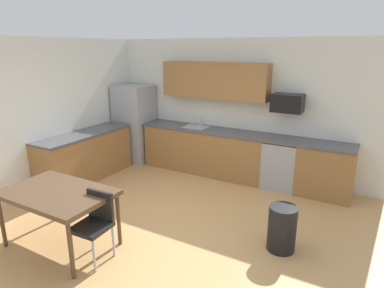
{
  "coord_description": "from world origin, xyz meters",
  "views": [
    {
      "loc": [
        2.53,
        -3.48,
        2.52
      ],
      "look_at": [
        0.0,
        1.0,
        1.0
      ],
      "focal_mm": 30.64,
      "sensor_mm": 36.0,
      "label": 1
    }
  ],
  "objects_px": {
    "refrigerator": "(135,124)",
    "chair_near_table": "(95,220)",
    "microwave": "(288,103)",
    "oven_range": "(281,164)",
    "trash_bin": "(282,228)",
    "dining_table": "(57,196)"
  },
  "relations": [
    {
      "from": "oven_range",
      "to": "trash_bin",
      "type": "bearing_deg",
      "value": -74.73
    },
    {
      "from": "refrigerator",
      "to": "microwave",
      "type": "bearing_deg",
      "value": 3.08
    },
    {
      "from": "refrigerator",
      "to": "trash_bin",
      "type": "relative_size",
      "value": 2.86
    },
    {
      "from": "refrigerator",
      "to": "microwave",
      "type": "height_order",
      "value": "microwave"
    },
    {
      "from": "oven_range",
      "to": "trash_bin",
      "type": "distance_m",
      "value": 2.07
    },
    {
      "from": "oven_range",
      "to": "microwave",
      "type": "xyz_separation_m",
      "value": [
        0.0,
        0.1,
        1.12
      ]
    },
    {
      "from": "refrigerator",
      "to": "chair_near_table",
      "type": "height_order",
      "value": "refrigerator"
    },
    {
      "from": "trash_bin",
      "to": "oven_range",
      "type": "bearing_deg",
      "value": 105.27
    },
    {
      "from": "microwave",
      "to": "chair_near_table",
      "type": "height_order",
      "value": "microwave"
    },
    {
      "from": "refrigerator",
      "to": "chair_near_table",
      "type": "distance_m",
      "value": 3.76
    },
    {
      "from": "refrigerator",
      "to": "trash_bin",
      "type": "distance_m",
      "value": 4.37
    },
    {
      "from": "microwave",
      "to": "oven_range",
      "type": "bearing_deg",
      "value": -90.0
    },
    {
      "from": "microwave",
      "to": "chair_near_table",
      "type": "distance_m",
      "value": 3.81
    },
    {
      "from": "oven_range",
      "to": "dining_table",
      "type": "bearing_deg",
      "value": -120.95
    },
    {
      "from": "refrigerator",
      "to": "chair_near_table",
      "type": "xyz_separation_m",
      "value": [
        1.94,
        -3.19,
        -0.35
      ]
    },
    {
      "from": "dining_table",
      "to": "trash_bin",
      "type": "relative_size",
      "value": 2.33
    },
    {
      "from": "oven_range",
      "to": "chair_near_table",
      "type": "relative_size",
      "value": 1.07
    },
    {
      "from": "microwave",
      "to": "chair_near_table",
      "type": "relative_size",
      "value": 0.64
    },
    {
      "from": "refrigerator",
      "to": "microwave",
      "type": "xyz_separation_m",
      "value": [
        3.35,
        0.18,
        0.71
      ]
    },
    {
      "from": "refrigerator",
      "to": "chair_near_table",
      "type": "relative_size",
      "value": 2.02
    },
    {
      "from": "microwave",
      "to": "trash_bin",
      "type": "height_order",
      "value": "microwave"
    },
    {
      "from": "refrigerator",
      "to": "oven_range",
      "type": "bearing_deg",
      "value": 1.37
    }
  ]
}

